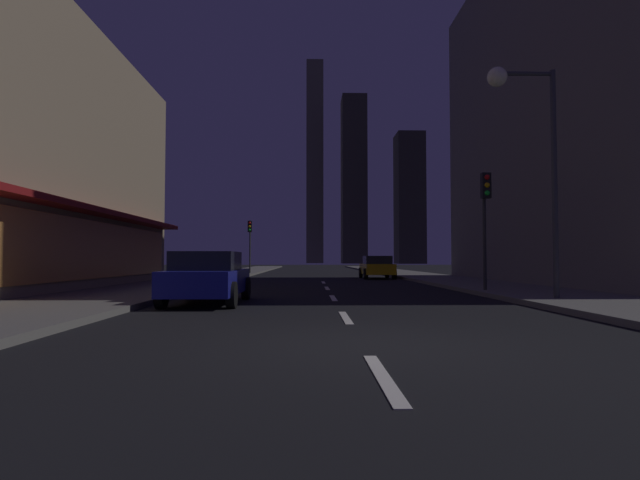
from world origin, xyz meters
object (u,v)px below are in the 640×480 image
traffic_light_far_left (250,235)px  car_parked_near (208,277)px  street_lamp_right (525,125)px  traffic_light_near_right (485,204)px  car_parked_far (377,267)px  fire_hydrant_far_left (216,273)px

traffic_light_far_left → car_parked_near: bearing=-85.7°
street_lamp_right → traffic_light_far_left: bearing=113.2°
traffic_light_near_right → car_parked_near: bearing=-159.6°
car_parked_far → traffic_light_near_right: (1.90, -14.10, 2.45)m
car_parked_far → traffic_light_near_right: size_ratio=1.01×
car_parked_far → traffic_light_far_left: 12.25m
car_parked_far → car_parked_near: bearing=-112.4°
car_parked_near → traffic_light_near_right: bearing=20.4°
car_parked_far → fire_hydrant_far_left: size_ratio=6.48×
car_parked_far → fire_hydrant_far_left: (-9.50, -4.30, -0.29)m
car_parked_near → car_parked_far: size_ratio=1.00×
traffic_light_near_right → traffic_light_far_left: 24.53m
fire_hydrant_far_left → street_lamp_right: 18.04m
car_parked_near → traffic_light_far_left: 25.51m
car_parked_far → traffic_light_far_left: (-9.10, 7.83, 2.45)m
car_parked_near → traffic_light_far_left: (-1.90, 25.32, 2.45)m
traffic_light_far_left → street_lamp_right: (10.88, -25.43, 1.87)m
car_parked_far → traffic_light_near_right: traffic_light_near_right is taller
fire_hydrant_far_left → traffic_light_far_left: bearing=88.1°
fire_hydrant_far_left → traffic_light_near_right: size_ratio=0.16×
traffic_light_near_right → traffic_light_far_left: same height
traffic_light_far_left → street_lamp_right: street_lamp_right is taller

